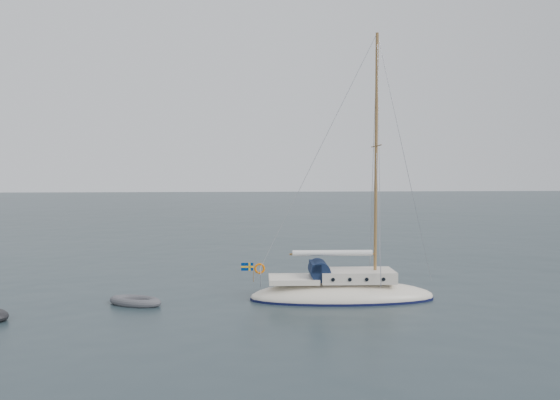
{
  "coord_description": "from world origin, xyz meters",
  "views": [
    {
      "loc": [
        -1.85,
        -27.36,
        6.6
      ],
      "look_at": [
        0.31,
        0.0,
        5.17
      ],
      "focal_mm": 35.0,
      "sensor_mm": 36.0,
      "label": 1
    }
  ],
  "objects": [
    {
      "name": "sailboat",
      "position": [
        3.55,
        0.11,
        1.08
      ],
      "size": [
        9.99,
        2.99,
        14.23
      ],
      "rotation": [
        0.0,
        0.0,
        -0.04
      ],
      "color": "beige",
      "rests_on": "ground"
    },
    {
      "name": "dinghy",
      "position": [
        -6.91,
        -0.19,
        0.18
      ],
      "size": [
        2.85,
        1.29,
        0.41
      ],
      "rotation": [
        0.0,
        0.0,
        -0.42
      ],
      "color": "#55555A",
      "rests_on": "ground"
    },
    {
      "name": "ground",
      "position": [
        0.0,
        0.0,
        0.0
      ],
      "size": [
        300.0,
        300.0,
        0.0
      ],
      "primitive_type": "plane",
      "color": "black",
      "rests_on": "ground"
    }
  ]
}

